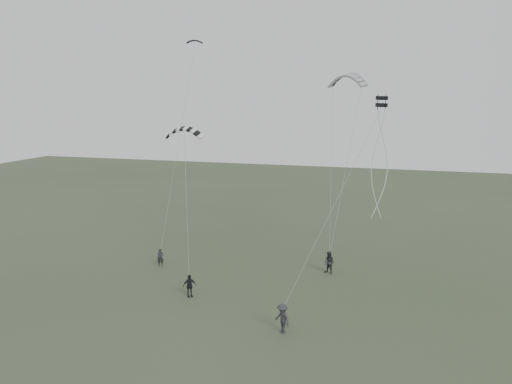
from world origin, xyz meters
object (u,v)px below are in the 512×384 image
(flyer_center, at_px, (189,286))
(flyer_far, at_px, (282,318))
(flyer_left, at_px, (160,257))
(flyer_right, at_px, (329,263))
(kite_dark_small, at_px, (195,41))
(kite_striped, at_px, (184,129))
(kite_box, at_px, (382,102))
(kite_pale_large, at_px, (347,75))

(flyer_center, height_order, flyer_far, flyer_far)
(flyer_left, distance_m, flyer_right, 13.76)
(flyer_left, distance_m, flyer_far, 15.15)
(kite_dark_small, bearing_deg, kite_striped, -98.67)
(flyer_center, bearing_deg, flyer_far, -65.68)
(kite_dark_small, relative_size, kite_box, 2.13)
(flyer_right, relative_size, kite_dark_small, 1.23)
(kite_box, bearing_deg, kite_striped, 143.75)
(flyer_far, bearing_deg, flyer_left, -178.29)
(flyer_far, distance_m, kite_box, 14.84)
(kite_pale_large, distance_m, kite_box, 12.41)
(flyer_center, height_order, kite_dark_small, kite_dark_small)
(kite_pale_large, distance_m, kite_striped, 15.90)
(kite_dark_small, xyz_separation_m, kite_box, (16.89, -9.69, -5.26))
(flyer_right, xyz_separation_m, kite_striped, (-10.21, -4.23, 10.57))
(kite_dark_small, xyz_separation_m, kite_pale_large, (13.36, 2.01, -3.09))
(flyer_left, distance_m, kite_dark_small, 19.38)
(kite_pale_large, bearing_deg, flyer_far, -66.06)
(flyer_left, distance_m, flyer_center, 7.21)
(flyer_left, height_order, kite_striped, kite_striped)
(flyer_left, xyz_separation_m, kite_dark_small, (0.33, 7.30, 17.95))
(flyer_right, relative_size, flyer_center, 1.11)
(flyer_left, bearing_deg, kite_striped, -51.42)
(kite_pale_large, relative_size, kite_striped, 1.36)
(flyer_center, xyz_separation_m, kite_pale_large, (8.77, 14.58, 14.79))
(flyer_far, bearing_deg, flyer_right, 120.58)
(flyer_left, height_order, flyer_center, flyer_center)
(flyer_left, relative_size, flyer_center, 0.92)
(flyer_left, relative_size, kite_pale_large, 0.40)
(kite_dark_small, distance_m, kite_box, 20.17)
(kite_dark_small, bearing_deg, flyer_center, -96.62)
(kite_box, bearing_deg, flyer_center, 158.26)
(flyer_right, distance_m, flyer_far, 10.95)
(kite_pale_large, bearing_deg, flyer_center, -92.95)
(flyer_far, relative_size, kite_box, 2.65)
(flyer_left, bearing_deg, flyer_far, -55.06)
(kite_striped, bearing_deg, flyer_center, -70.83)
(flyer_right, distance_m, flyer_center, 11.41)
(flyer_left, xyz_separation_m, flyer_center, (4.92, -5.27, 0.07))
(kite_striped, xyz_separation_m, kite_box, (13.84, -0.32, 1.96))
(flyer_far, height_order, kite_pale_large, kite_pale_large)
(flyer_far, distance_m, kite_pale_large, 23.29)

